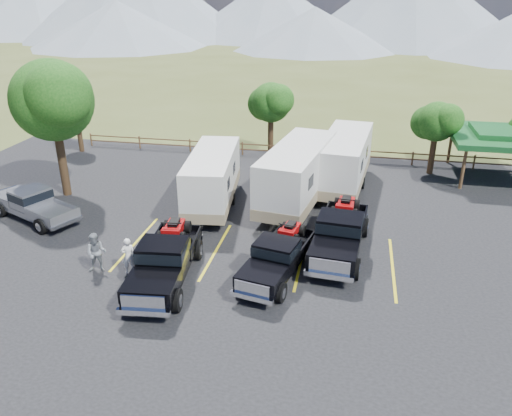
% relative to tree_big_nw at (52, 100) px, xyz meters
% --- Properties ---
extents(ground, '(320.00, 320.00, 0.00)m').
position_rel_tree_big_nw_xyz_m(ground, '(12.55, -9.03, -5.60)').
color(ground, '#444C20').
rests_on(ground, ground).
extents(asphalt_lot, '(44.00, 34.00, 0.04)m').
position_rel_tree_big_nw_xyz_m(asphalt_lot, '(12.55, -6.03, -5.58)').
color(asphalt_lot, black).
rests_on(asphalt_lot, ground).
extents(stall_lines, '(12.12, 5.50, 0.01)m').
position_rel_tree_big_nw_xyz_m(stall_lines, '(12.55, -5.03, -5.55)').
color(stall_lines, gold).
rests_on(stall_lines, asphalt_lot).
extents(tree_big_nw, '(5.54, 5.18, 7.84)m').
position_rel_tree_big_nw_xyz_m(tree_big_nw, '(0.00, 0.00, 0.00)').
color(tree_big_nw, '#2F2112').
rests_on(tree_big_nw, ground).
extents(tree_ne_a, '(3.11, 2.92, 4.76)m').
position_rel_tree_big_nw_xyz_m(tree_ne_a, '(21.52, 7.99, -2.11)').
color(tree_ne_a, '#2F2112').
rests_on(tree_ne_a, ground).
extents(tree_north, '(3.46, 3.24, 5.25)m').
position_rel_tree_big_nw_xyz_m(tree_north, '(10.52, 9.99, -1.76)').
color(tree_north, '#2F2112').
rests_on(tree_north, ground).
extents(tree_nw_small, '(2.59, 2.43, 3.85)m').
position_rel_tree_big_nw_xyz_m(tree_nw_small, '(-3.48, 7.99, -2.81)').
color(tree_nw_small, '#2F2112').
rests_on(tree_nw_small, ground).
extents(rail_fence, '(36.12, 0.12, 1.00)m').
position_rel_tree_big_nw_xyz_m(rail_fence, '(14.55, 9.47, -4.99)').
color(rail_fence, brown).
rests_on(rail_fence, ground).
extents(pavilion, '(6.20, 6.20, 3.22)m').
position_rel_tree_big_nw_xyz_m(pavilion, '(25.55, 7.97, -2.81)').
color(pavilion, brown).
rests_on(pavilion, ground).
extents(mountain_range, '(209.00, 71.00, 20.00)m').
position_rel_tree_big_nw_xyz_m(mountain_range, '(4.92, 96.95, 2.28)').
color(mountain_range, gray).
rests_on(mountain_range, ground).
extents(rig_left, '(2.68, 6.37, 2.07)m').
position_rel_tree_big_nw_xyz_m(rig_left, '(9.20, -7.85, -4.56)').
color(rig_left, black).
rests_on(rig_left, asphalt_lot).
extents(rig_center, '(2.86, 5.76, 1.84)m').
position_rel_tree_big_nw_xyz_m(rig_center, '(13.68, -6.47, -4.67)').
color(rig_center, black).
rests_on(rig_center, asphalt_lot).
extents(rig_right, '(2.70, 6.56, 2.14)m').
position_rel_tree_big_nw_xyz_m(rig_right, '(16.16, -3.99, -4.53)').
color(rig_right, black).
rests_on(rig_right, asphalt_lot).
extents(trailer_left, '(3.10, 8.81, 3.05)m').
position_rel_tree_big_nw_xyz_m(trailer_left, '(9.01, -0.02, -3.96)').
color(trailer_left, white).
rests_on(trailer_left, asphalt_lot).
extents(trailer_center, '(3.74, 9.86, 3.41)m').
position_rel_tree_big_nw_xyz_m(trailer_center, '(13.56, 0.96, -3.77)').
color(trailer_center, white).
rests_on(trailer_center, asphalt_lot).
extents(trailer_right, '(3.25, 9.49, 3.28)m').
position_rel_tree_big_nw_xyz_m(trailer_right, '(16.01, 4.15, -3.84)').
color(trailer_right, white).
rests_on(trailer_right, asphalt_lot).
extents(pickup_silver, '(5.82, 3.86, 1.67)m').
position_rel_tree_big_nw_xyz_m(pickup_silver, '(0.31, -3.55, -4.69)').
color(pickup_silver, gray).
rests_on(pickup_silver, asphalt_lot).
extents(person_a, '(0.71, 0.67, 1.64)m').
position_rel_tree_big_nw_xyz_m(person_a, '(7.44, -7.62, -4.74)').
color(person_a, white).
rests_on(person_a, asphalt_lot).
extents(person_b, '(1.01, 0.88, 1.79)m').
position_rel_tree_big_nw_xyz_m(person_b, '(6.07, -7.78, -4.66)').
color(person_b, gray).
rests_on(person_b, asphalt_lot).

